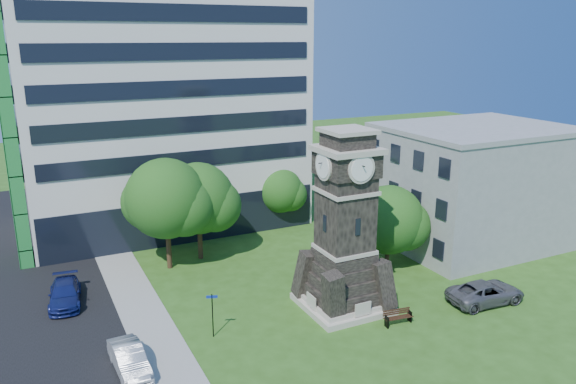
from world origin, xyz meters
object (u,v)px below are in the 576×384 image
street_sign (212,310)px  car_street_mid (129,359)px  clock_tower (345,233)px  car_east_lot (486,292)px  car_street_north (65,294)px  park_bench (398,316)px

street_sign → car_street_mid: bearing=-144.4°
clock_tower → car_street_mid: (-14.56, -1.39, -4.56)m
clock_tower → car_east_lot: clock_tower is taller
car_street_mid → car_street_north: size_ratio=0.88×
clock_tower → car_street_north: bearing=152.7°
clock_tower → car_east_lot: bearing=-22.9°
car_street_north → car_east_lot: 29.00m
car_east_lot → park_bench: car_east_lot is taller
car_street_north → street_sign: (7.71, -8.72, 1.06)m
clock_tower → street_sign: size_ratio=4.30×
clock_tower → car_east_lot: 10.91m
car_street_mid → clock_tower: bearing=2.2°
car_street_north → park_bench: (18.84, -12.39, -0.20)m
car_east_lot → clock_tower: bearing=71.5°
clock_tower → park_bench: clock_tower is taller
car_street_mid → park_bench: (16.44, -2.23, -0.20)m
car_street_mid → car_east_lot: bearing=-9.2°
car_east_lot → street_sign: 18.83m
car_east_lot → street_sign: street_sign is taller
car_street_mid → car_street_north: same height
car_street_mid → street_sign: street_sign is taller
car_street_north → street_sign: size_ratio=1.75×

